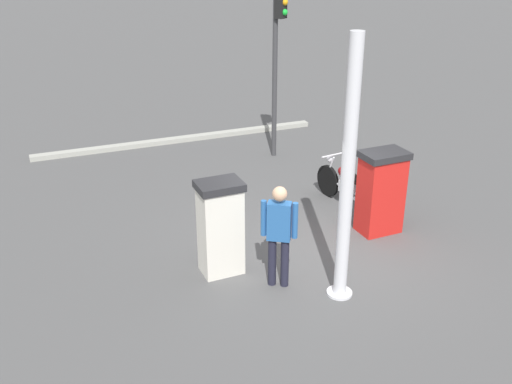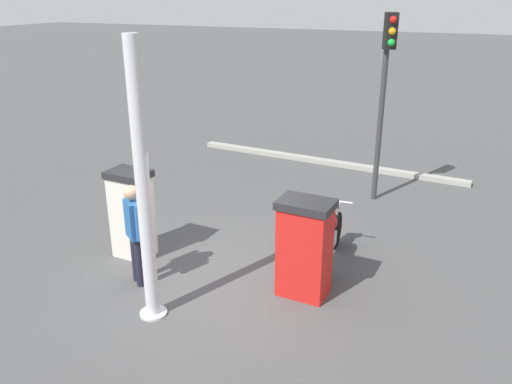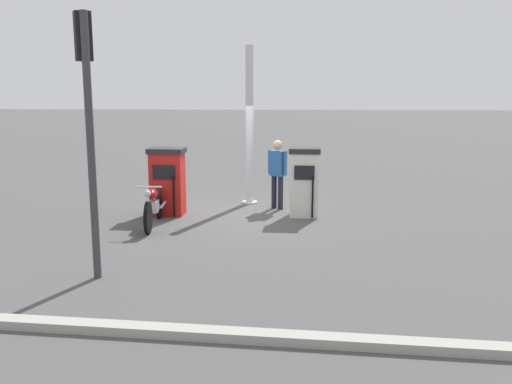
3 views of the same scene
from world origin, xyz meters
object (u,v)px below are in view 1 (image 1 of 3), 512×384
Objects in this scene: canopy_support_pole at (347,180)px; fuel_pump_far at (220,227)px; motorcycle_near_pump at (348,186)px; fuel_pump_near at (381,192)px; roadside_traffic_light at (278,44)px; attendant_person at (279,230)px.

fuel_pump_far is at bearing 43.47° from canopy_support_pole.
fuel_pump_far is 3.47m from motorcycle_near_pump.
fuel_pump_near is at bearing 176.16° from motorcycle_near_pump.
fuel_pump_far is at bearing 90.00° from fuel_pump_near.
motorcycle_near_pump is 4.02m from roadside_traffic_light.
canopy_support_pole reaches higher than attendant_person.
attendant_person is at bearing 125.59° from motorcycle_near_pump.
fuel_pump_near is 0.93× the size of attendant_person.
canopy_support_pole is at bearing 128.25° from fuel_pump_near.
fuel_pump_far is 2.27m from canopy_support_pole.
canopy_support_pole is (-1.44, 1.83, 1.12)m from fuel_pump_near.
fuel_pump_near is 4.82m from roadside_traffic_light.
attendant_person reaches higher than fuel_pump_far.
roadside_traffic_light reaches higher than fuel_pump_near.
motorcycle_near_pump is 0.51× the size of roadside_traffic_light.
fuel_pump_far is at bearing 108.55° from motorcycle_near_pump.
fuel_pump_far reaches higher than fuel_pump_near.
roadside_traffic_light is at bearing -28.07° from attendant_person.
roadside_traffic_light reaches higher than motorcycle_near_pump.
roadside_traffic_light is 6.25m from canopy_support_pole.
attendant_person is at bearing 107.06° from fuel_pump_near.
fuel_pump_near is 0.76× the size of motorcycle_near_pump.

